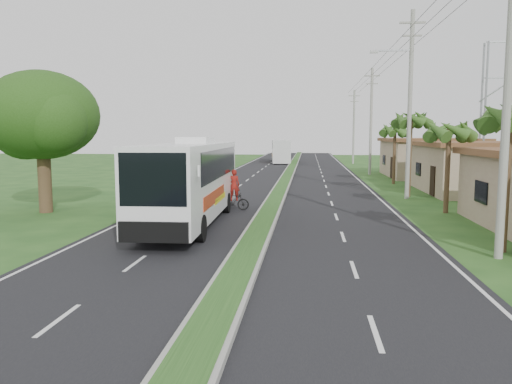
# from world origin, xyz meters

# --- Properties ---
(ground) EXTENTS (180.00, 180.00, 0.00)m
(ground) POSITION_xyz_m (0.00, 0.00, 0.00)
(ground) COLOR #1F4419
(ground) RESTS_ON ground
(road_asphalt) EXTENTS (14.00, 160.00, 0.02)m
(road_asphalt) POSITION_xyz_m (0.00, 20.00, 0.01)
(road_asphalt) COLOR black
(road_asphalt) RESTS_ON ground
(median_strip) EXTENTS (1.20, 160.00, 0.18)m
(median_strip) POSITION_xyz_m (0.00, 20.00, 0.10)
(median_strip) COLOR gray
(median_strip) RESTS_ON ground
(lane_edge_left) EXTENTS (0.12, 160.00, 0.01)m
(lane_edge_left) POSITION_xyz_m (-6.70, 20.00, 0.00)
(lane_edge_left) COLOR silver
(lane_edge_left) RESTS_ON ground
(lane_edge_right) EXTENTS (0.12, 160.00, 0.01)m
(lane_edge_right) POSITION_xyz_m (6.70, 20.00, 0.00)
(lane_edge_right) COLOR silver
(lane_edge_right) RESTS_ON ground
(shop_mid) EXTENTS (7.60, 10.60, 3.67)m
(shop_mid) POSITION_xyz_m (14.00, 22.00, 1.86)
(shop_mid) COLOR #A1846D
(shop_mid) RESTS_ON ground
(shop_far) EXTENTS (8.60, 11.60, 3.82)m
(shop_far) POSITION_xyz_m (14.00, 36.00, 1.93)
(shop_far) COLOR #A1846D
(shop_far) RESTS_ON ground
(palm_verge_a) EXTENTS (2.40, 2.40, 5.45)m
(palm_verge_a) POSITION_xyz_m (9.00, 3.00, 4.74)
(palm_verge_a) COLOR #473321
(palm_verge_a) RESTS_ON ground
(palm_verge_b) EXTENTS (2.40, 2.40, 5.05)m
(palm_verge_b) POSITION_xyz_m (9.40, 12.00, 4.36)
(palm_verge_b) COLOR #473321
(palm_verge_b) RESTS_ON ground
(palm_verge_c) EXTENTS (2.40, 2.40, 5.85)m
(palm_verge_c) POSITION_xyz_m (8.80, 19.00, 5.12)
(palm_verge_c) COLOR #473321
(palm_verge_c) RESTS_ON ground
(palm_verge_d) EXTENTS (2.40, 2.40, 5.25)m
(palm_verge_d) POSITION_xyz_m (9.30, 28.00, 4.55)
(palm_verge_d) COLOR #473321
(palm_verge_d) RESTS_ON ground
(shade_tree) EXTENTS (6.30, 6.00, 7.54)m
(shade_tree) POSITION_xyz_m (-12.11, 10.02, 5.03)
(shade_tree) COLOR #473321
(shade_tree) RESTS_ON ground
(utility_pole_a) EXTENTS (1.60, 0.28, 11.00)m
(utility_pole_a) POSITION_xyz_m (8.50, 2.00, 5.67)
(utility_pole_a) COLOR gray
(utility_pole_a) RESTS_ON ground
(utility_pole_b) EXTENTS (3.20, 0.28, 12.00)m
(utility_pole_b) POSITION_xyz_m (8.47, 18.00, 6.26)
(utility_pole_b) COLOR gray
(utility_pole_b) RESTS_ON ground
(utility_pole_c) EXTENTS (1.60, 0.28, 11.00)m
(utility_pole_c) POSITION_xyz_m (8.50, 38.00, 5.67)
(utility_pole_c) COLOR gray
(utility_pole_c) RESTS_ON ground
(utility_pole_d) EXTENTS (1.60, 0.28, 10.50)m
(utility_pole_d) POSITION_xyz_m (8.50, 58.00, 5.42)
(utility_pole_d) COLOR gray
(utility_pole_d) RESTS_ON ground
(coach_bus_main) EXTENTS (2.94, 12.61, 4.06)m
(coach_bus_main) POSITION_xyz_m (-3.37, 7.46, 2.23)
(coach_bus_main) COLOR white
(coach_bus_main) RESTS_ON ground
(coach_bus_far) EXTENTS (3.50, 11.85, 3.40)m
(coach_bus_far) POSITION_xyz_m (-2.10, 59.89, 1.93)
(coach_bus_far) COLOR silver
(coach_bus_far) RESTS_ON ground
(motorcyclist) EXTENTS (1.68, 0.59, 2.28)m
(motorcyclist) POSITION_xyz_m (-2.00, 11.70, 0.84)
(motorcyclist) COLOR black
(motorcyclist) RESTS_ON ground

